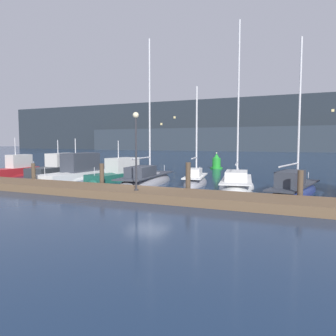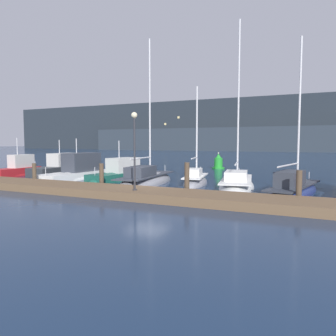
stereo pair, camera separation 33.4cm
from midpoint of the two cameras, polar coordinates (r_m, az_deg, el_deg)
name	(u,v)px [view 1 (the left image)]	position (r m, az deg, el deg)	size (l,w,h in m)	color
ground_plane	(148,191)	(20.48, -3.92, -3.95)	(400.00, 400.00, 0.00)	#192D4C
dock	(128,192)	(18.38, -7.48, -4.24)	(38.83, 2.80, 0.45)	brown
mooring_pile_1	(34,174)	(25.20, -22.73, -0.96)	(0.28, 0.28, 1.52)	#4C3D2D
mooring_pile_2	(102,176)	(21.29, -11.88, -1.46)	(0.28, 0.28, 1.66)	#4C3D2D
mooring_pile_3	(188,179)	(18.45, 3.01, -1.94)	(0.28, 0.28, 1.88)	#4C3D2D
mooring_pile_4	(300,187)	(17.25, 21.52, -3.09)	(0.28, 0.28, 1.64)	#4C3D2D
motorboat_berth_1	(16,172)	(32.27, -25.23, -0.64)	(1.69, 5.14, 3.91)	red
motorboat_berth_2	(58,172)	(30.86, -18.86, -0.59)	(2.25, 6.60, 3.70)	#2D3338
motorboat_berth_3	(76,175)	(27.83, -16.05, -1.16)	(2.48, 7.43, 3.95)	white
motorboat_berth_4	(118,177)	(26.46, -8.98, -1.52)	(2.90, 6.30, 3.81)	#195647
sailboat_berth_5	(146,183)	(23.37, -4.24, -2.61)	(2.93, 8.45, 11.17)	gray
sailboat_berth_6	(195,182)	(23.58, 4.39, -2.52)	(2.51, 5.34, 7.61)	gray
sailboat_berth_7	(237,185)	(22.42, 11.46, -2.95)	(3.64, 7.95, 11.75)	white
sailboat_berth_8	(294,191)	(20.49, 20.64, -3.74)	(3.27, 8.18, 9.71)	navy
channel_buoy	(216,163)	(37.67, 8.18, 0.92)	(1.41, 1.41, 1.86)	green
dock_lamppost	(136,138)	(17.39, -6.15, 5.14)	(0.32, 0.32, 4.14)	#2D2D33
hillside_backdrop	(287,126)	(120.80, 19.92, 6.85)	(240.00, 23.00, 18.44)	#232B33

